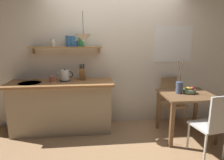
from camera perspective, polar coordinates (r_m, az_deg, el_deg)
The scene contains 13 objects.
ground_plane at distance 3.54m, azimuth 2.11°, elevation -16.04°, with size 14.00×14.00×0.00m, color #A87F56.
back_wall at distance 3.80m, azimuth 3.99°, elevation 7.35°, with size 6.80×0.11×2.70m.
kitchen_counter at distance 3.65m, azimuth -14.44°, elevation -7.46°, with size 1.83×0.63×0.93m.
wall_shelf at distance 3.59m, azimuth -12.29°, elevation 10.39°, with size 1.28×0.20×0.34m.
dining_table at distance 3.53m, azimuth 21.02°, elevation -5.91°, with size 0.84×0.74×0.77m.
dining_chair_near at distance 3.09m, azimuth 27.47°, elevation -11.32°, with size 0.46×0.48×0.95m.
dining_chair_far at distance 4.00m, azimuth 16.94°, elevation -5.37°, with size 0.46×0.48×0.92m.
fruit_bowl at distance 3.52m, azimuth 21.84°, elevation -2.88°, with size 0.21×0.21×0.12m.
twig_vase at distance 3.44m, azimuth 19.17°, elevation -2.00°, with size 0.11×0.11×0.56m.
electric_kettle at distance 3.54m, azimuth -13.64°, elevation 1.27°, with size 0.26×0.18×0.22m.
knife_block at distance 3.57m, azimuth -8.74°, elevation 1.86°, with size 0.11×0.15×0.30m.
coffee_mug_by_sink at distance 3.56m, azimuth -17.21°, elevation 0.32°, with size 0.12×0.08×0.10m.
pendant_lamp at distance 3.27m, azimuth -8.41°, elevation 12.21°, with size 0.27×0.27×0.48m.
Camera 1 is at (-0.44, -3.07, 1.71)m, focal length 31.05 mm.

